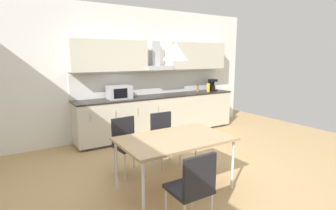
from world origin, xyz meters
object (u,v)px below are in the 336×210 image
at_px(bottle_yellow, 208,87).
at_px(dining_table, 175,141).
at_px(chair_near_left, 193,185).
at_px(pendant_lamp, 175,51).
at_px(microwave, 119,92).
at_px(bottle_brown, 198,88).
at_px(coffee_maker, 212,85).
at_px(chair_far_right, 164,133).
at_px(chair_far_left, 126,140).

distance_m(bottle_yellow, dining_table, 3.48).
distance_m(chair_near_left, pendant_lamp, 1.61).
relative_size(microwave, bottle_yellow, 1.89).
bearing_deg(bottle_brown, dining_table, -133.21).
height_order(coffee_maker, chair_near_left, coffee_maker).
bearing_deg(chair_far_right, bottle_yellow, 33.95).
distance_m(coffee_maker, bottle_yellow, 0.21).
xyz_separation_m(bottle_brown, chair_near_left, (-2.63, -3.29, -0.47)).
bearing_deg(chair_far_right, dining_table, -111.48).
xyz_separation_m(microwave, chair_far_right, (0.16, -1.55, -0.53)).
distance_m(microwave, chair_near_left, 3.32).
height_order(chair_near_left, chair_far_left, same).
xyz_separation_m(bottle_yellow, chair_far_right, (-2.22, -1.50, -0.50)).
distance_m(bottle_brown, chair_near_left, 4.24).
bearing_deg(pendant_lamp, chair_far_left, 111.80).
xyz_separation_m(bottle_brown, dining_table, (-2.30, -2.44, -0.30)).
bearing_deg(chair_far_left, chair_near_left, -89.74).
height_order(microwave, chair_far_left, microwave).
height_order(chair_far_right, pendant_lamp, pendant_lamp).
bearing_deg(dining_table, coffee_maker, 41.36).
xyz_separation_m(bottle_yellow, dining_table, (-2.55, -2.34, -0.33)).
bearing_deg(chair_far_right, microwave, 95.98).
relative_size(microwave, bottle_brown, 2.49).
distance_m(bottle_yellow, chair_far_right, 2.72).
height_order(dining_table, chair_far_left, chair_far_left).
bearing_deg(chair_far_right, bottle_brown, 39.16).
bearing_deg(bottle_brown, chair_near_left, -128.60).
bearing_deg(microwave, pendant_lamp, -94.08).
height_order(coffee_maker, chair_far_right, coffee_maker).
bearing_deg(dining_table, chair_far_left, 111.80).
height_order(microwave, bottle_brown, microwave).
distance_m(bottle_brown, chair_far_left, 3.12).
bearing_deg(dining_table, microwave, 85.92).
distance_m(chair_near_left, chair_far_left, 1.69).
height_order(microwave, chair_near_left, microwave).
bearing_deg(coffee_maker, dining_table, -138.64).
relative_size(chair_far_right, chair_near_left, 1.00).
height_order(chair_far_right, chair_far_left, same).
bearing_deg(coffee_maker, bottle_yellow, -158.30).
distance_m(coffee_maker, pendant_lamp, 3.74).
height_order(bottle_yellow, chair_far_right, bottle_yellow).
bearing_deg(coffee_maker, pendant_lamp, -138.64).
height_order(bottle_brown, bottle_yellow, bottle_yellow).
distance_m(bottle_brown, bottle_yellow, 0.28).
bearing_deg(bottle_yellow, coffee_maker, 21.70).
height_order(coffee_maker, dining_table, coffee_maker).
distance_m(dining_table, chair_far_right, 0.92).
relative_size(microwave, chair_far_left, 0.55).
distance_m(chair_far_right, chair_near_left, 1.82).
relative_size(coffee_maker, bottle_yellow, 1.18).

